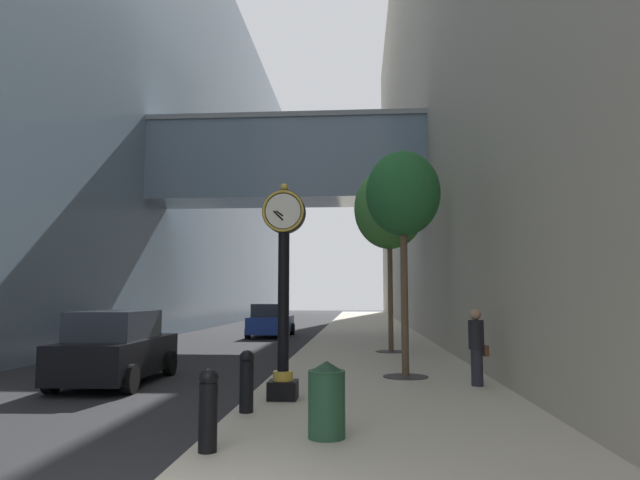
# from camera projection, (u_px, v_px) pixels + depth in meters

# --- Properties ---
(ground_plane) EXTENTS (110.00, 110.00, 0.00)m
(ground_plane) POSITION_uv_depth(u_px,v_px,m) (320.00, 334.00, 31.15)
(ground_plane) COLOR #262628
(ground_plane) RESTS_ON ground
(sidewalk_right) EXTENTS (5.36, 80.00, 0.14)m
(sidewalk_right) POSITION_uv_depth(u_px,v_px,m) (367.00, 330.00, 33.95)
(sidewalk_right) COLOR #BCB29E
(sidewalk_right) RESTS_ON ground
(building_block_left) EXTENTS (22.51, 80.00, 26.52)m
(building_block_left) POSITION_uv_depth(u_px,v_px,m) (135.00, 124.00, 36.25)
(building_block_left) COLOR slate
(building_block_left) RESTS_ON ground
(building_block_right) EXTENTS (9.00, 80.00, 31.95)m
(building_block_right) POSITION_uv_depth(u_px,v_px,m) (480.00, 74.00, 35.06)
(building_block_right) COLOR #A89E89
(building_block_right) RESTS_ON ground
(street_clock) EXTENTS (0.84, 0.55, 4.18)m
(street_clock) POSITION_uv_depth(u_px,v_px,m) (284.00, 279.00, 10.89)
(street_clock) COLOR black
(street_clock) RESTS_ON sidewalk_right
(bollard_nearest) EXTENTS (0.25, 0.25, 1.04)m
(bollard_nearest) POSITION_uv_depth(u_px,v_px,m) (208.00, 408.00, 7.09)
(bollard_nearest) COLOR black
(bollard_nearest) RESTS_ON sidewalk_right
(bollard_second) EXTENTS (0.25, 0.25, 1.04)m
(bollard_second) POSITION_uv_depth(u_px,v_px,m) (247.00, 380.00, 9.51)
(bollard_second) COLOR black
(bollard_second) RESTS_ON sidewalk_right
(street_tree_near) EXTENTS (1.87, 1.87, 5.61)m
(street_tree_near) POSITION_uv_depth(u_px,v_px,m) (403.00, 196.00, 14.08)
(street_tree_near) COLOR #333335
(street_tree_near) RESTS_ON sidewalk_right
(street_tree_mid_near) EXTENTS (2.56, 2.56, 6.61)m
(street_tree_mid_near) POSITION_uv_depth(u_px,v_px,m) (389.00, 209.00, 20.37)
(street_tree_mid_near) COLOR #333335
(street_tree_mid_near) RESTS_ON sidewalk_right
(trash_bin) EXTENTS (0.53, 0.53, 1.05)m
(trash_bin) POSITION_uv_depth(u_px,v_px,m) (327.00, 398.00, 7.80)
(trash_bin) COLOR #234C33
(trash_bin) RESTS_ON sidewalk_right
(pedestrian_walking) EXTENTS (0.52, 0.47, 1.67)m
(pedestrian_walking) POSITION_uv_depth(u_px,v_px,m) (477.00, 345.00, 12.35)
(pedestrian_walking) COLOR #23232D
(pedestrian_walking) RESTS_ON sidewalk_right
(car_black_near) EXTENTS (2.07, 4.28, 1.75)m
(car_black_near) POSITION_uv_depth(u_px,v_px,m) (117.00, 349.00, 13.51)
(car_black_near) COLOR black
(car_black_near) RESTS_ON ground
(car_blue_mid) EXTENTS (2.11, 4.41, 1.72)m
(car_blue_mid) POSITION_uv_depth(u_px,v_px,m) (271.00, 321.00, 29.37)
(car_blue_mid) COLOR navy
(car_blue_mid) RESTS_ON ground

